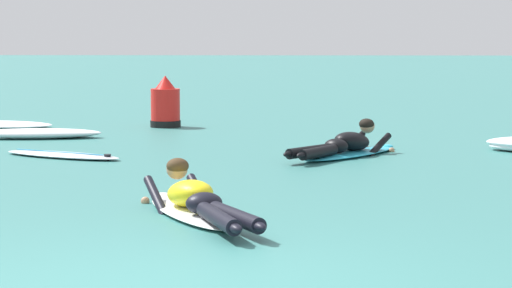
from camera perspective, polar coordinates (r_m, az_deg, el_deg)
The scene contains 6 objects.
ground_plane at distance 16.83m, azimuth -0.77°, elevation 0.26°, with size 120.00×120.00×0.00m, color #387A75.
surfer_near at distance 9.76m, azimuth -3.27°, elevation -3.17°, with size 1.40×2.52×0.55m.
surfer_far at distance 14.53m, azimuth 4.92°, elevation -0.14°, with size 1.77×2.28×0.54m.
drifting_surfboard at distance 14.63m, azimuth -10.39°, elevation -0.59°, with size 1.91×1.29×0.16m.
whitewater_front at distance 17.32m, azimuth -11.87°, elevation 0.55°, with size 2.19×0.89×0.16m.
channel_marker_buoy at distance 19.03m, azimuth -4.93°, elevation 2.01°, with size 0.55×0.55×0.93m.
Camera 1 is at (0.85, -6.72, 1.71)m, focal length 73.90 mm.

